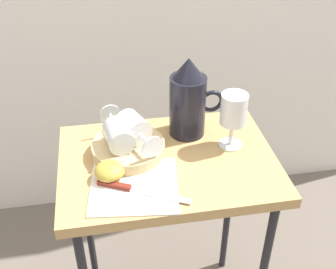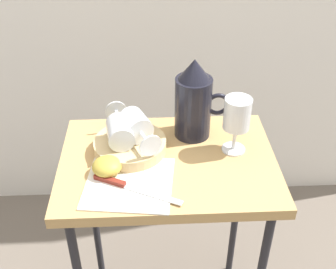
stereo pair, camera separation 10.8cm
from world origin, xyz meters
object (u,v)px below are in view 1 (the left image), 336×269
(basket_tray, at_px, (128,149))
(wine_glass_upright, at_px, (233,112))
(apple_half_left, at_px, (110,171))
(table, at_px, (168,181))
(wine_glass_tipped_far, at_px, (118,134))
(wine_glass_tipped_near, at_px, (134,129))
(knife, at_px, (130,188))
(pitcher, at_px, (188,104))

(basket_tray, relative_size, wine_glass_upright, 1.22)
(wine_glass_upright, xyz_separation_m, apple_half_left, (-0.34, -0.08, -0.08))
(table, distance_m, wine_glass_tipped_far, 0.20)
(table, height_order, wine_glass_tipped_near, wine_glass_tipped_near)
(wine_glass_upright, distance_m, wine_glass_tipped_near, 0.27)
(knife, bearing_deg, wine_glass_tipped_near, 79.30)
(pitcher, xyz_separation_m, knife, (-0.19, -0.22, -0.09))
(table, bearing_deg, wine_glass_tipped_near, 147.35)
(apple_half_left, distance_m, knife, 0.07)
(wine_glass_tipped_near, bearing_deg, table, -32.65)
(knife, bearing_deg, wine_glass_tipped_far, 94.85)
(basket_tray, bearing_deg, wine_glass_tipped_far, -174.67)
(basket_tray, xyz_separation_m, wine_glass_tipped_near, (0.02, 0.01, 0.05))
(wine_glass_tipped_near, distance_m, apple_half_left, 0.14)
(basket_tray, relative_size, pitcher, 0.83)
(table, distance_m, knife, 0.18)
(basket_tray, bearing_deg, apple_half_left, -120.77)
(wine_glass_tipped_near, bearing_deg, apple_half_left, -124.96)
(pitcher, bearing_deg, apple_half_left, -144.37)
(knife, bearing_deg, basket_tray, 85.35)
(table, xyz_separation_m, wine_glass_tipped_near, (-0.08, 0.05, 0.15))
(basket_tray, relative_size, wine_glass_tipped_far, 1.22)
(wine_glass_upright, bearing_deg, knife, -154.68)
(wine_glass_tipped_near, xyz_separation_m, apple_half_left, (-0.07, -0.10, -0.05))
(table, relative_size, wine_glass_tipped_far, 4.37)
(pitcher, distance_m, knife, 0.30)
(apple_half_left, bearing_deg, knife, -51.43)
(basket_tray, xyz_separation_m, wine_glass_tipped_far, (-0.02, -0.00, 0.05))
(basket_tray, distance_m, pitcher, 0.21)
(table, distance_m, apple_half_left, 0.19)
(pitcher, xyz_separation_m, wine_glass_upright, (0.10, -0.08, 0.01))
(wine_glass_tipped_far, relative_size, knife, 0.74)
(pitcher, relative_size, apple_half_left, 3.09)
(apple_half_left, bearing_deg, wine_glass_upright, 14.08)
(wine_glass_tipped_far, bearing_deg, apple_half_left, -108.90)
(pitcher, height_order, wine_glass_tipped_near, pitcher)
(table, bearing_deg, basket_tray, 157.97)
(basket_tray, xyz_separation_m, pitcher, (0.18, 0.07, 0.08))
(table, height_order, wine_glass_upright, wine_glass_upright)
(table, height_order, knife, knife)
(table, height_order, wine_glass_tipped_far, wine_glass_tipped_far)
(table, xyz_separation_m, wine_glass_upright, (0.18, 0.03, 0.19))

